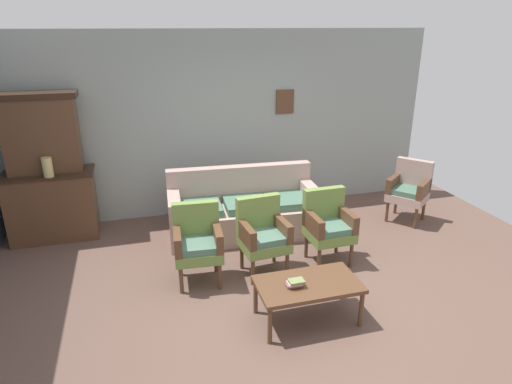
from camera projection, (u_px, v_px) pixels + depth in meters
The scene contains 12 objects.
ground_plane at pixel (282, 298), 4.75m from camera, with size 7.68×7.68×0.00m, color brown.
wall_back_with_decor at pixel (227, 124), 6.63m from camera, with size 6.40×0.09×2.70m.
side_cabinet at pixel (53, 205), 5.97m from camera, with size 1.16×0.55×0.93m.
cabinet_upper_hutch at pixel (41, 132), 5.69m from camera, with size 0.99×0.38×1.03m.
vase_on_cabinet at pixel (48, 167), 5.61m from camera, with size 0.13×0.13×0.25m, color #CCBD72.
floral_couch at pixel (243, 211), 6.13m from camera, with size 2.08×0.92×0.90m.
armchair_near_couch_end at pixel (198, 241), 4.93m from camera, with size 0.56×0.53×0.90m.
armchair_row_middle at pixel (263, 233), 5.11m from camera, with size 0.56×0.53×0.90m.
armchair_near_cabinet at pixel (328, 223), 5.35m from camera, with size 0.53×0.50×0.90m.
wingback_chair_by_fireplace at pixel (409, 188), 6.50m from camera, with size 0.71×0.71×0.90m.
coffee_table at pixel (308, 287), 4.29m from camera, with size 1.00×0.56×0.42m.
book_stack_on_table at pixel (295, 283), 4.19m from camera, with size 0.17×0.11×0.07m.
Camera 1 is at (-1.37, -3.80, 2.76)m, focal length 31.10 mm.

